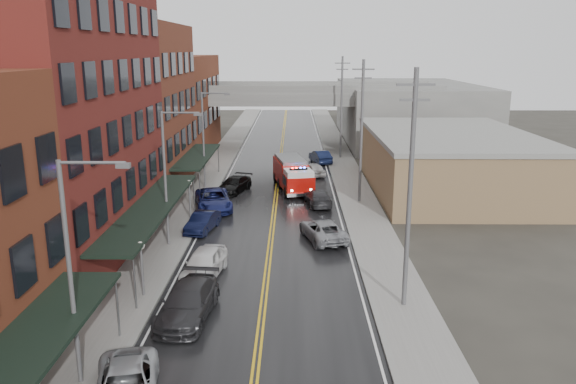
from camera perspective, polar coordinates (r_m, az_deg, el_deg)
name	(u,v)px	position (r m, az deg, el deg)	size (l,w,h in m)	color
road	(273,220)	(43.38, -1.51, -2.82)	(11.00, 160.00, 0.02)	black
sidewalk_left	(179,219)	(44.22, -11.01, -2.66)	(3.00, 160.00, 0.15)	slate
sidewalk_right	(368,219)	(43.72, 8.11, -2.74)	(3.00, 160.00, 0.15)	slate
curb_left	(200,219)	(43.92, -8.90, -2.69)	(0.30, 160.00, 0.15)	gray
curb_right	(346,219)	(43.53, 5.96, -2.74)	(0.30, 160.00, 0.15)	gray
brick_building_b	(52,113)	(37.67, -22.85, 7.43)	(9.00, 20.00, 18.00)	#5D1E18
brick_building_c	(133,108)	(54.25, -15.49, 8.22)	(9.00, 15.00, 15.00)	brown
brick_building_far	(173,106)	(71.31, -11.60, 8.58)	(9.00, 20.00, 12.00)	#622C19
tan_building	(448,163)	(54.40, 15.97, 2.87)	(14.00, 22.00, 5.00)	olive
right_far_block	(407,112)	(83.53, 12.02, 7.99)	(18.00, 30.00, 8.00)	slate
awning_0	(3,374)	(20.38, -26.94, -16.17)	(2.60, 16.00, 3.09)	black
awning_1	(152,207)	(36.91, -13.63, -1.50)	(2.60, 18.00, 3.09)	black
awning_2	(198,156)	(53.60, -9.17, 3.60)	(2.60, 13.00, 3.09)	black
globe_lamp_1	(141,256)	(30.41, -14.70, -6.34)	(0.44, 0.44, 3.12)	#59595B
globe_lamp_2	(189,191)	(43.46, -9.99, 0.15)	(0.44, 0.44, 3.12)	#59595B
street_lamp_0	(75,261)	(22.37, -20.80, -6.57)	(2.64, 0.22, 9.00)	#59595B
street_lamp_1	(168,170)	(37.12, -12.05, 2.17)	(2.64, 0.22, 9.00)	#59595B
street_lamp_2	(206,134)	(52.60, -8.34, 5.86)	(2.64, 0.22, 9.00)	#59595B
utility_pole_0	(410,187)	(27.79, 12.30, 0.48)	(1.80, 0.24, 12.00)	#59595B
utility_pole_1	(362,130)	(47.21, 7.48, 6.31)	(1.80, 0.24, 12.00)	#59595B
utility_pole_2	(341,106)	(66.98, 5.45, 8.71)	(1.80, 0.24, 12.00)	#59595B
overpass	(282,103)	(73.75, -0.66, 9.04)	(40.00, 10.00, 7.50)	slate
fire_truck	(293,174)	(52.11, 0.49, 1.87)	(4.31, 8.17, 2.86)	#AE0D08
parked_car_left_3	(188,302)	(28.31, -10.14, -10.97)	(2.28, 5.60, 1.62)	#29282B
parked_car_left_4	(204,263)	(32.95, -8.52, -7.17)	(1.93, 4.79, 1.63)	silver
parked_car_left_5	(203,222)	(41.00, -8.66, -3.02)	(1.46, 4.17, 1.38)	black
parked_car_left_6	(213,200)	(46.29, -7.59, -0.79)	(2.73, 5.91, 1.64)	navy
parked_car_left_7	(234,185)	(51.69, -5.50, 0.74)	(1.97, 4.86, 1.41)	black
parked_car_right_0	(323,230)	(38.75, 3.59, -3.88)	(2.35, 5.09, 1.41)	gray
parked_car_right_1	(318,197)	(47.25, 3.03, -0.55)	(1.89, 4.65, 1.35)	#2B2B2E
parked_car_right_2	(313,169)	(58.27, 2.57, 2.32)	(1.62, 4.02, 1.37)	#B2B2B2
parked_car_right_3	(320,157)	(64.83, 3.30, 3.60)	(1.59, 4.55, 1.50)	#0E1633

